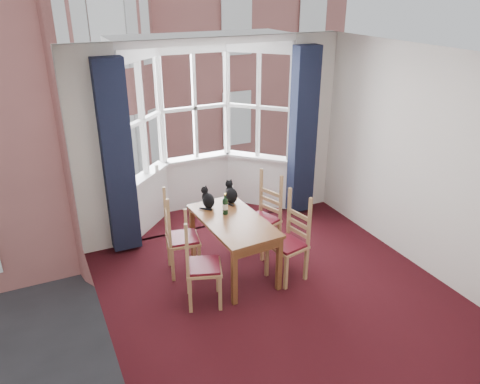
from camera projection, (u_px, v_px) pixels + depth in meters
floor at (288, 305)px, 5.49m from camera, size 4.50×4.50×0.00m
ceiling at (301, 60)px, 4.35m from camera, size 4.50×4.50×0.00m
wall_left at (100, 236)px, 4.14m from camera, size 0.00×4.50×4.50m
wall_right at (435, 167)px, 5.69m from camera, size 0.00×4.50×4.50m
wall_near at (472, 325)px, 3.06m from camera, size 4.00×0.00×4.00m
wall_back_pier_left at (97, 154)px, 6.14m from camera, size 0.70×0.12×2.80m
wall_back_pier_right at (309, 125)px, 7.42m from camera, size 0.70×0.12×2.80m
bay_window at (201, 129)px, 7.19m from camera, size 2.76×0.94×2.80m
curtain_left at (118, 159)px, 6.10m from camera, size 0.38×0.22×2.60m
curtain_right at (303, 132)px, 7.20m from camera, size 0.38×0.22×2.60m
dining_table at (233, 226)px, 5.87m from camera, size 0.78×1.36×0.76m
chair_left_near at (196, 268)px, 5.35m from camera, size 0.51×0.53×0.92m
chair_left_far at (176, 240)px, 5.92m from camera, size 0.47×0.48×0.92m
chair_right_near at (292, 243)px, 5.86m from camera, size 0.48×0.49×0.92m
chair_right_far at (266, 219)px, 6.46m from camera, size 0.52×0.53×0.92m
cat_left at (208, 199)px, 6.10m from camera, size 0.22×0.25×0.30m
cat_right at (231, 194)px, 6.24m from camera, size 0.17×0.24×0.31m
wine_bottle at (225, 205)px, 5.91m from camera, size 0.07×0.07×0.28m
candle_tall at (157, 168)px, 6.96m from camera, size 0.06×0.06×0.12m
street at (63, 123)px, 34.59m from camera, size 80.00×80.00×0.00m
tenement_building at (87, 41)px, 16.42m from camera, size 18.40×7.80×15.20m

